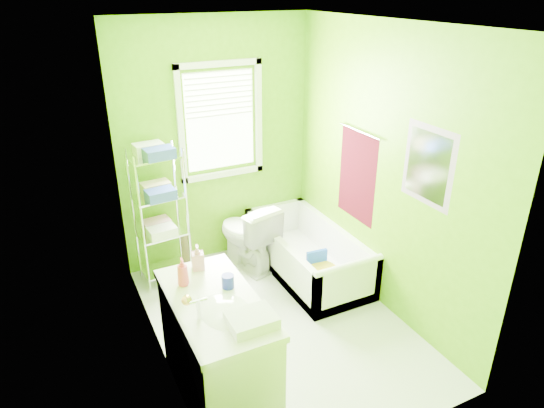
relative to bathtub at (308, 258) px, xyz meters
name	(u,v)px	position (x,y,z in m)	size (l,w,h in m)	color
ground	(278,322)	(-0.68, -0.63, -0.16)	(2.90, 2.90, 0.00)	silver
room_envelope	(279,165)	(-0.68, -0.63, 1.38)	(2.14, 2.94, 2.62)	#549307
window	(220,115)	(-0.63, 0.79, 1.45)	(0.92, 0.05, 1.22)	white
door	(197,332)	(-1.72, -1.63, 0.84)	(0.09, 0.80, 2.00)	white
right_wall_decor	(383,172)	(0.36, -0.65, 1.16)	(0.04, 1.48, 1.17)	#450812
bathtub	(308,258)	(0.00, 0.00, 0.00)	(0.74, 1.60, 0.52)	white
toilet	(247,235)	(-0.53, 0.40, 0.22)	(0.43, 0.76, 0.77)	white
vanity	(218,346)	(-1.45, -1.19, 0.29)	(0.58, 1.13, 1.07)	silver
wire_shelf_unit	(160,202)	(-1.39, 0.54, 0.73)	(0.52, 0.41, 1.47)	silver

